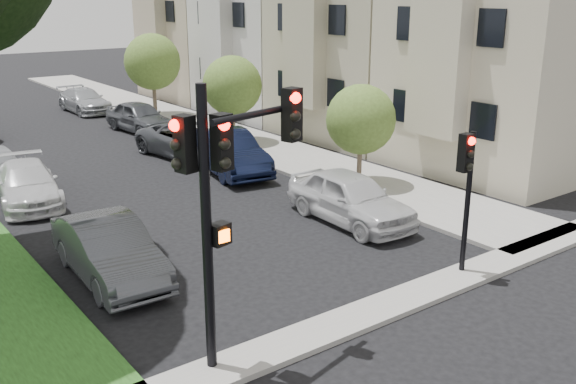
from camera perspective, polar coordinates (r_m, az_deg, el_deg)
ground at (r=12.91m, az=13.76°, el=-13.93°), size 140.00×140.00×0.00m
sidewalk_right at (r=35.10m, az=-9.75°, el=6.39°), size 3.50×44.00×0.12m
sidewalk_cross at (r=14.04m, az=7.45°, el=-10.55°), size 60.00×1.00×0.12m
small_tree_a at (r=22.27m, az=6.49°, el=6.42°), size 2.42×2.42×3.62m
small_tree_b at (r=28.81m, az=-4.98°, el=9.40°), size 2.64×2.64×3.96m
small_tree_c at (r=35.85m, az=-11.96°, el=11.25°), size 3.01×3.01×4.51m
traffic_signal_main at (r=10.93m, az=-5.63°, el=1.36°), size 2.55×0.74×5.22m
traffic_signal_secondary at (r=15.43m, az=15.59°, el=1.24°), size 0.44×0.36×3.56m
car_parked_0 at (r=19.09m, az=5.56°, el=-0.49°), size 1.98×4.59×1.54m
car_parked_1 at (r=24.39m, az=-5.32°, el=3.55°), size 2.47×5.09×1.61m
car_parked_2 at (r=26.94m, az=-8.80°, el=4.55°), size 3.04×5.39×1.42m
car_parked_3 at (r=32.43m, az=-13.05°, el=6.53°), size 2.20×4.53×1.49m
car_parked_4 at (r=38.75m, az=-17.65°, el=7.76°), size 1.97×4.63×1.33m
car_parked_5 at (r=15.88m, az=-15.62°, el=-4.99°), size 1.70×4.49×1.46m
car_parked_6 at (r=22.45m, az=-22.16°, el=0.68°), size 2.49×4.69×1.29m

